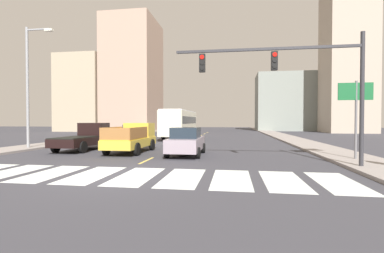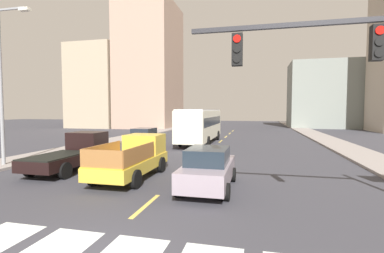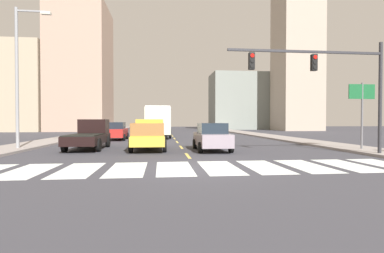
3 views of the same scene
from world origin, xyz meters
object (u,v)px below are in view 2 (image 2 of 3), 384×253
city_bus (201,123)px  sedan_mid (208,168)px  sedan_near_right (145,138)px  pickup_stakebed (135,157)px  pickup_dark (75,152)px  streetlight_left (3,80)px

city_bus → sedan_mid: size_ratio=2.45×
city_bus → sedan_near_right: city_bus is taller
pickup_stakebed → pickup_dark: same height
sedan_near_right → streetlight_left: 11.11m
pickup_stakebed → city_bus: bearing=89.9°
sedan_near_right → city_bus: bearing=50.5°
pickup_dark → sedan_mid: size_ratio=1.18×
pickup_stakebed → streetlight_left: (-8.12, 0.34, 4.03)m
pickup_stakebed → sedan_near_right: 10.23m
pickup_stakebed → streetlight_left: size_ratio=0.58×
pickup_dark → sedan_near_right: bearing=88.4°
sedan_near_right → sedan_mid: size_ratio=1.00×
city_bus → sedan_mid: bearing=-76.7°
pickup_stakebed → sedan_mid: (3.91, -1.34, -0.08)m
pickup_stakebed → streetlight_left: streetlight_left is taller
city_bus → sedan_mid: city_bus is taller
pickup_dark → streetlight_left: 5.84m
sedan_near_right → sedan_mid: same height
city_bus → sedan_near_right: size_ratio=2.45×
sedan_near_right → pickup_stakebed: bearing=-67.4°
streetlight_left → city_bus: bearing=58.0°
pickup_dark → sedan_mid: 8.12m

